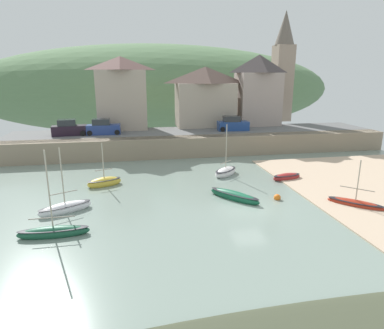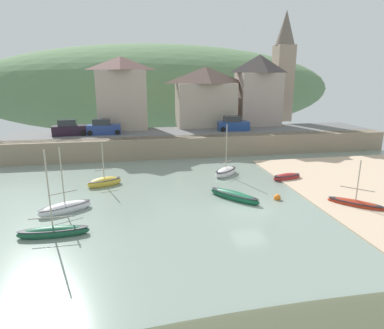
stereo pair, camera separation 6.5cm
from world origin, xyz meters
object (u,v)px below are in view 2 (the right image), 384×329
Objects in this scene: parked_car_end_of_row at (233,124)px; parked_car_by_wall at (104,128)px; sailboat_far_left at (287,177)px; rowboat_small_beached at (226,172)px; parked_car_near_slipway at (69,129)px; sailboat_blue_trim at (355,204)px; motorboat_with_cabin at (234,196)px; waterfront_building_centre at (206,96)px; waterfront_building_left at (122,93)px; waterfront_building_right at (258,90)px; church_with_spire at (283,66)px; mooring_buoy at (277,198)px; sailboat_nearest_shore at (65,208)px; sailboat_white_hull at (53,232)px; dinghy_open_wooden at (104,182)px.

parked_car_by_wall is at bearing -177.11° from parked_car_end_of_row.
sailboat_far_left is 0.58× the size of rowboat_small_beached.
parked_car_near_slipway is 4.11m from parked_car_by_wall.
parked_car_by_wall is at bearing 176.83° from sailboat_blue_trim.
waterfront_building_centre is at bearing 134.68° from motorboat_with_cabin.
waterfront_building_left is 19.61m from waterfront_building_right.
waterfront_building_right reaches higher than sailboat_blue_trim.
waterfront_building_left reaches higher than waterfront_building_centre.
sailboat_blue_trim is at bearing -79.40° from parked_car_end_of_row.
parked_car_end_of_row is at bearing -141.27° from church_with_spire.
sailboat_blue_trim is 5.72m from mooring_buoy.
sailboat_nearest_shore is 19.41m from parked_car_by_wall.
church_with_spire reaches higher than parked_car_near_slipway.
church_with_spire is at bearing 46.73° from sailboat_white_hull.
waterfront_building_left is 15.75m from parked_car_end_of_row.
motorboat_with_cabin is at bearing 168.59° from mooring_buoy.
church_with_spire is at bearing 110.82° from motorboat_with_cabin.
dinghy_open_wooden is (-13.21, -17.98, -6.35)m from waterfront_building_centre.
motorboat_with_cabin is 7.59× the size of mooring_buoy.
waterfront_building_centre is at bearing -163.41° from church_with_spire.
sailboat_white_hull reaches higher than mooring_buoy.
motorboat_with_cabin is 0.98× the size of parked_car_near_slipway.
sailboat_blue_trim is 12.14m from rowboat_small_beached.
motorboat_with_cabin is 11.75m from dinghy_open_wooden.
dinghy_open_wooden is at bearing 40.48° from sailboat_nearest_shore.
sailboat_blue_trim is 7.46m from sailboat_far_left.
church_with_spire is 27.81m from rowboat_small_beached.
waterfront_building_centre reaches higher than rowboat_small_beached.
waterfront_building_right is (19.61, 0.00, 0.24)m from waterfront_building_left.
waterfront_building_left is at bearing -170.95° from church_with_spire.
church_with_spire is 41.46m from sailboat_nearest_shore.
sailboat_nearest_shore is 1.20× the size of parked_car_by_wall.
sailboat_white_hull is 23.26m from parked_car_near_slipway.
parked_car_near_slipway is at bearing -179.30° from motorboat_with_cabin.
church_with_spire is (13.42, 4.00, 4.38)m from waterfront_building_centre.
waterfront_building_right is 26.70m from motorboat_with_cabin.
dinghy_open_wooden reaches higher than sailboat_blue_trim.
sailboat_nearest_shore is 19.53m from parked_car_near_slipway.
parked_car_end_of_row is (2.83, -4.50, -3.47)m from waterfront_building_centre.
sailboat_white_hull is at bearing -130.58° from waterfront_building_right.
sailboat_white_hull is (-12.82, -4.06, 0.02)m from motorboat_with_cabin.
waterfront_building_right is 2.45× the size of dinghy_open_wooden.
dinghy_open_wooden is at bearing -159.33° from sailboat_blue_trim.
sailboat_blue_trim is 21.53m from sailboat_nearest_shore.
sailboat_far_left is 0.75× the size of dinghy_open_wooden.
waterfront_building_centre is 2.77× the size of sailboat_far_left.
parked_car_near_slipway is at bearing 133.86° from mooring_buoy.
waterfront_building_left is 2.57× the size of sailboat_blue_trim.
rowboat_small_beached is at bearing -43.85° from parked_car_by_wall.
waterfront_building_right is 2.41× the size of parked_car_end_of_row.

